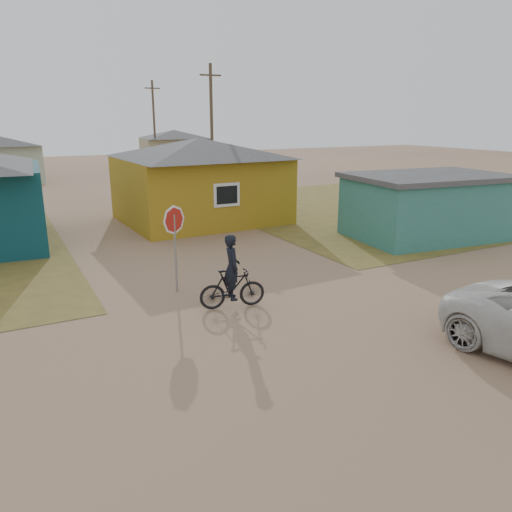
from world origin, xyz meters
The scene contains 9 objects.
ground centered at (0.00, 0.00, 0.00)m, with size 120.00×120.00×0.00m, color #987457.
grass_ne centered at (14.00, 13.00, 0.01)m, with size 20.00×18.00×0.00m, color olive.
house_yellow centered at (2.50, 14.00, 2.00)m, with size 7.72×6.76×3.90m.
shed_turquoise centered at (9.50, 6.50, 1.31)m, with size 6.71×4.93×2.60m.
house_beige_east centered at (10.00, 40.00, 1.86)m, with size 6.95×6.05×3.60m.
utility_pole_near centered at (6.50, 22.00, 4.14)m, with size 1.40×0.20×8.00m.
utility_pole_far centered at (7.50, 38.00, 4.14)m, with size 1.40×0.20×8.00m.
stop_sign centered at (-1.87, 4.82, 1.84)m, with size 0.82×0.12×2.50m.
cyclist centered at (-0.98, 2.97, 0.71)m, with size 1.80×0.83×1.96m.
Camera 1 is at (-6.12, -8.19, 4.83)m, focal length 35.00 mm.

